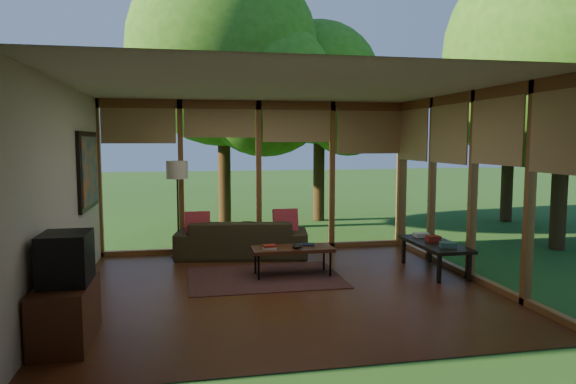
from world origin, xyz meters
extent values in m
plane|color=#592A17|center=(0.00, 0.00, 0.00)|extent=(5.50, 5.50, 0.00)
plane|color=silver|center=(0.00, 0.00, 2.70)|extent=(5.50, 5.50, 0.00)
cube|color=beige|center=(-2.75, 0.00, 1.35)|extent=(0.04, 5.00, 2.70)
cube|color=beige|center=(0.00, -2.50, 1.35)|extent=(5.50, 0.04, 2.70)
cube|color=brown|center=(0.00, 2.50, 1.35)|extent=(5.50, 0.12, 2.70)
cube|color=brown|center=(2.75, 0.00, 1.35)|extent=(0.12, 5.00, 2.70)
plane|color=#275620|center=(8.00, 8.00, -0.01)|extent=(40.00, 40.00, 0.00)
cylinder|color=#3E2B16|center=(-0.44, 4.99, 2.55)|extent=(0.28, 0.28, 5.10)
sphere|color=#245D15|center=(-0.44, 4.99, 3.97)|extent=(4.22, 4.22, 4.22)
cylinder|color=#3E2B16|center=(1.97, 5.80, 2.19)|extent=(0.28, 0.28, 4.38)
sphere|color=#245D15|center=(1.97, 5.80, 3.41)|extent=(3.02, 3.02, 3.02)
cylinder|color=#3E2B16|center=(5.29, 1.54, 2.31)|extent=(0.28, 0.28, 4.63)
sphere|color=#245D15|center=(5.29, 1.54, 3.60)|extent=(4.04, 4.04, 4.04)
cylinder|color=#3E2B16|center=(6.25, 4.65, 1.81)|extent=(0.28, 0.28, 3.62)
sphere|color=#245D15|center=(6.25, 4.65, 2.82)|extent=(2.63, 2.63, 2.63)
cube|color=brown|center=(-0.18, 0.58, 0.01)|extent=(2.20, 1.56, 0.01)
imported|color=#38311C|center=(-0.36, 2.00, 0.32)|extent=(2.33, 1.22, 0.65)
cube|color=maroon|center=(-1.11, 1.95, 0.59)|extent=(0.42, 0.22, 0.44)
cube|color=maroon|center=(0.39, 1.95, 0.59)|extent=(0.42, 0.23, 0.44)
cube|color=beige|center=(-0.11, 0.57, 0.44)|extent=(0.21, 0.17, 0.03)
cube|color=maroon|center=(-0.11, 0.57, 0.47)|extent=(0.19, 0.15, 0.03)
cube|color=#161F32|center=(0.49, 0.70, 0.44)|extent=(0.22, 0.18, 0.03)
ellipsoid|color=black|center=(0.29, 0.52, 0.46)|extent=(0.16, 0.16, 0.07)
cube|color=#502715|center=(-2.47, -1.43, 0.30)|extent=(0.50, 1.00, 0.60)
cube|color=black|center=(-2.45, -1.43, 0.85)|extent=(0.45, 0.55, 0.50)
cube|color=#376159|center=(2.40, 0.02, 0.50)|extent=(0.25, 0.21, 0.08)
cube|color=maroon|center=(2.40, 0.47, 0.50)|extent=(0.20, 0.14, 0.09)
cube|color=beige|center=(2.40, 0.87, 0.49)|extent=(0.23, 0.17, 0.06)
cylinder|color=black|center=(-1.43, 2.19, 0.01)|extent=(0.26, 0.26, 0.03)
cylinder|color=black|center=(-1.43, 2.19, 0.79)|extent=(0.03, 0.03, 1.52)
cylinder|color=beige|center=(-1.43, 2.19, 1.50)|extent=(0.36, 0.36, 0.30)
cube|color=#502715|center=(0.24, 0.62, 0.40)|extent=(1.20, 0.50, 0.05)
cylinder|color=black|center=(-0.29, 0.44, 0.19)|extent=(0.03, 0.03, 0.38)
cylinder|color=black|center=(0.77, 0.44, 0.19)|extent=(0.03, 0.03, 0.38)
cylinder|color=black|center=(-0.29, 0.80, 0.19)|extent=(0.03, 0.03, 0.38)
cylinder|color=black|center=(0.77, 0.80, 0.19)|extent=(0.03, 0.03, 0.38)
cube|color=black|center=(2.40, 0.42, 0.43)|extent=(0.60, 1.40, 0.05)
cube|color=black|center=(2.17, -0.18, 0.20)|extent=(0.05, 0.05, 0.40)
cube|color=black|center=(2.63, -0.18, 0.20)|extent=(0.05, 0.05, 0.40)
cube|color=black|center=(2.17, 1.02, 0.20)|extent=(0.05, 0.05, 0.40)
cube|color=black|center=(2.63, 1.02, 0.20)|extent=(0.05, 0.05, 0.40)
cube|color=black|center=(-2.72, 1.40, 1.55)|extent=(0.05, 1.35, 1.15)
cube|color=#1A6078|center=(-2.69, 1.40, 1.55)|extent=(0.02, 1.20, 1.00)
camera|label=1|loc=(-1.27, -6.67, 1.99)|focal=32.00mm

